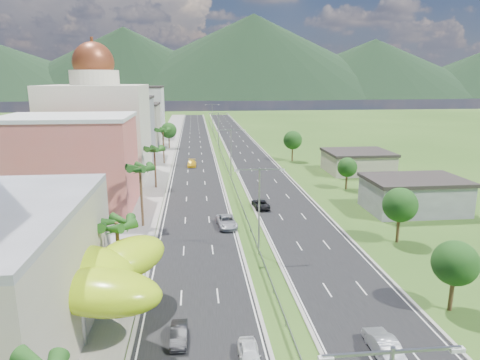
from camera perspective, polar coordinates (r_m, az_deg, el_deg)
name	(u,v)px	position (r m, az deg, el deg)	size (l,w,h in m)	color
ground	(273,293)	(45.25, 4.45, -14.80)	(500.00, 500.00, 0.00)	#2D5119
road_left	(195,150)	(130.91, -6.00, 3.96)	(11.00, 260.00, 0.04)	black
road_right	(244,149)	(131.78, 0.55, 4.09)	(11.00, 260.00, 0.04)	black
sidewalk_left	(164,151)	(131.24, -10.16, 3.86)	(7.00, 260.00, 0.12)	gray
median_guardrail	(224,159)	(113.32, -2.17, 2.86)	(0.10, 216.06, 0.76)	gray
streetlight_median_b	(259,202)	(51.85, 2.58, -2.97)	(6.04, 0.25, 11.00)	gray
streetlight_median_c	(231,149)	(90.67, -1.23, 4.13)	(6.04, 0.25, 11.00)	gray
streetlight_median_d	(219,126)	(135.17, -2.88, 7.19)	(6.04, 0.25, 11.00)	gray
streetlight_median_e	(212,114)	(179.91, -3.72, 8.73)	(6.04, 0.25, 11.00)	gray
lime_canopy	(52,275)	(40.71, -23.74, -11.51)	(18.00, 15.00, 7.40)	#A3CC13
pink_shophouse	(70,165)	(75.31, -21.72, 1.84)	(20.00, 15.00, 15.00)	#D96359
domed_building	(98,126)	(96.86, -18.37, 6.80)	(20.00, 20.00, 28.70)	beige
midrise_grey	(123,129)	(121.46, -15.37, 6.62)	(16.00, 15.00, 16.00)	slate
midrise_beige	(134,126)	(143.25, -13.97, 7.06)	(16.00, 15.00, 13.00)	#A19B85
midrise_white	(142,112)	(165.76, -12.98, 8.80)	(16.00, 15.00, 18.00)	silver
shed_near	(414,196)	(75.77, 22.17, -2.02)	(15.00, 10.00, 5.00)	slate
shed_far	(357,163)	(103.19, 15.39, 2.23)	(14.00, 12.00, 4.40)	#A19B85
palm_tree_b	(117,227)	(44.28, -16.12, -5.98)	(3.60, 3.60, 8.10)	#47301C
palm_tree_c	(140,170)	(62.99, -13.18, 1.27)	(3.60, 3.60, 9.60)	#47301C
palm_tree_d	(154,151)	(85.65, -11.35, 3.86)	(3.60, 3.60, 8.60)	#47301C
palm_tree_e	(163,131)	(110.22, -10.25, 6.40)	(3.60, 3.60, 9.40)	#47301C
leafy_tree_lfar	(169,130)	(135.31, -9.48, 6.53)	(4.90, 4.90, 8.05)	#47301C
leafy_tree_ra	(455,263)	(44.72, 26.76, -9.88)	(4.20, 4.20, 6.90)	#47301C
leafy_tree_rb	(400,205)	(59.89, 20.56, -3.15)	(4.55, 4.55, 7.47)	#47301C
leafy_tree_rc	(347,167)	(86.21, 14.11, 1.64)	(3.85, 3.85, 6.33)	#47301C
leafy_tree_rd	(293,140)	(113.23, 7.04, 5.30)	(4.90, 4.90, 8.05)	#47301C
mountain_ridge	(253,98)	(494.27, 1.78, 10.93)	(860.00, 140.00, 90.00)	black
car_white_near_left	(250,355)	(35.36, 1.28, -22.27)	(1.65, 4.10, 1.40)	white
car_dark_left	(179,334)	(38.02, -8.16, -19.69)	(1.36, 3.89, 1.28)	black
car_silver_mid_left	(227,222)	(63.14, -1.79, -5.56)	(2.65, 5.76, 1.60)	#A0A2A7
car_yellow_far_left	(192,163)	(106.74, -6.44, 2.22)	(2.12, 5.20, 1.51)	yellow
car_silver_right	(383,345)	(37.93, 18.53, -20.09)	(1.72, 4.92, 1.62)	#999BA0
car_dark_far_right	(261,204)	(72.23, 2.75, -3.18)	(2.40, 5.20, 1.44)	black
motorcycle	(154,291)	(44.81, -11.45, -14.34)	(0.62, 2.05, 1.31)	black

